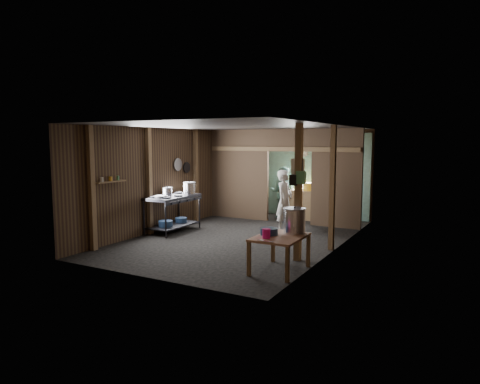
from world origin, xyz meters
The scene contains 41 objects.
floor centered at (0.00, 0.00, 0.00)m, with size 4.50×7.00×0.00m, color black.
ceiling centered at (0.00, 0.00, 2.60)m, with size 4.50×7.00×0.00m, color #2B2827.
wall_back centered at (0.00, 3.50, 1.30)m, with size 4.50×0.00×2.60m, color #4C3821.
wall_front centered at (0.00, -3.50, 1.30)m, with size 4.50×0.00×2.60m, color #4C3821.
wall_left centered at (-2.25, 0.00, 1.30)m, with size 0.00×7.00×2.60m, color #4C3821.
wall_right centered at (2.25, 0.00, 1.30)m, with size 0.00×7.00×2.60m, color #4C3821.
partition_left centered at (-1.32, 2.20, 1.30)m, with size 1.85×0.10×2.60m, color #4E3825.
partition_right centered at (1.57, 2.20, 1.30)m, with size 1.35×0.10×2.60m, color #4E3825.
partition_header centered at (0.25, 2.20, 2.30)m, with size 1.30×0.10×0.60m, color #4E3825.
turquoise_panel centered at (0.00, 3.44, 1.25)m, with size 4.40×0.06×2.50m, color #76B1A7.
back_counter centered at (0.30, 2.95, 0.42)m, with size 1.20×0.50×0.85m, color brown.
wall_clock centered at (0.25, 3.40, 1.90)m, with size 0.20×0.20×0.03m, color silver.
post_left_a centered at (-2.18, -2.60, 1.30)m, with size 0.10×0.12×2.60m, color brown.
post_left_b centered at (-2.18, -0.80, 1.30)m, with size 0.10×0.12×2.60m, color brown.
post_left_c centered at (-2.18, 1.20, 1.30)m, with size 0.10×0.12×2.60m, color brown.
post_right centered at (2.18, -0.20, 1.30)m, with size 0.10×0.12×2.60m, color brown.
post_free centered at (1.85, -1.30, 1.30)m, with size 0.12×0.12×2.60m, color brown.
cross_beam centered at (0.00, 2.15, 2.05)m, with size 4.40×0.12×0.12m, color brown.
pan_lid_big centered at (-2.21, 0.40, 1.65)m, with size 0.34×0.34×0.03m, color slate.
pan_lid_small centered at (-2.21, 0.80, 1.55)m, with size 0.30×0.30×0.03m, color black.
wall_shelf centered at (-2.15, -2.10, 1.40)m, with size 0.14×0.80×0.03m, color brown.
jar_white centered at (-2.15, -2.35, 1.47)m, with size 0.07×0.07×0.10m, color silver.
jar_yellow centered at (-2.15, -2.10, 1.47)m, with size 0.08×0.08×0.10m, color gold.
jar_green centered at (-2.15, -1.88, 1.47)m, with size 0.06×0.06×0.10m, color #49915D.
bag_white centered at (1.80, -1.22, 1.78)m, with size 0.22×0.15×0.32m, color silver.
bag_green centered at (1.92, -1.36, 1.60)m, with size 0.16×0.12×0.24m, color #49915D.
bag_black centered at (1.78, -1.38, 1.55)m, with size 0.14×0.10×0.20m, color black.
gas_range centered at (-1.88, -0.29, 0.46)m, with size 0.79×1.54×0.91m, color black, non-canonical shape.
prep_table centered at (1.83, -2.11, 0.32)m, with size 0.78×1.07×0.63m, color tan, non-canonical shape.
stove_pot_large centered at (-1.71, 0.21, 1.05)m, with size 0.32×0.32×0.33m, color silver, non-canonical shape.
stove_pot_med centered at (-2.05, -0.27, 1.00)m, with size 0.25×0.25×0.22m, color silver, non-canonical shape.
frying_pan centered at (-1.88, -0.72, 0.94)m, with size 0.32×0.54×0.07m, color slate, non-canonical shape.
blue_tub_front centered at (-1.88, -0.58, 0.25)m, with size 0.35×0.35×0.14m, color navy.
blue_tub_back centered at (-1.88, 0.05, 0.24)m, with size 0.30×0.30×0.12m, color navy.
stock_pot centered at (1.97, -1.78, 0.85)m, with size 0.41×0.41×0.48m, color silver, non-canonical shape.
wash_basin centered at (1.62, -2.11, 0.69)m, with size 0.31×0.31×0.12m, color navy.
pink_bucket centered at (1.70, -2.39, 0.71)m, with size 0.14×0.14×0.17m, color #E41383.
knife centered at (1.79, -2.61, 0.64)m, with size 0.30×0.04×0.01m, color silver.
yellow_tub centered at (0.58, 2.95, 0.96)m, with size 0.40×0.40×0.22m, color gold.
cook centered at (0.59, 1.04, 0.78)m, with size 0.57×0.37×1.56m, color silver.
worker_back centered at (-0.21, 2.83, 0.76)m, with size 0.74×0.57×1.52m, color slate.
Camera 1 is at (4.74, -8.93, 2.28)m, focal length 32.40 mm.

